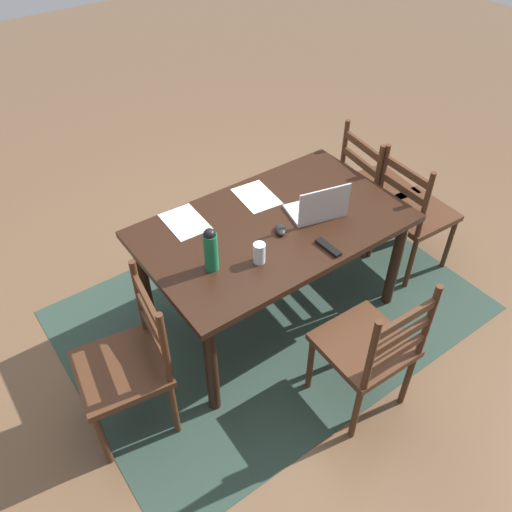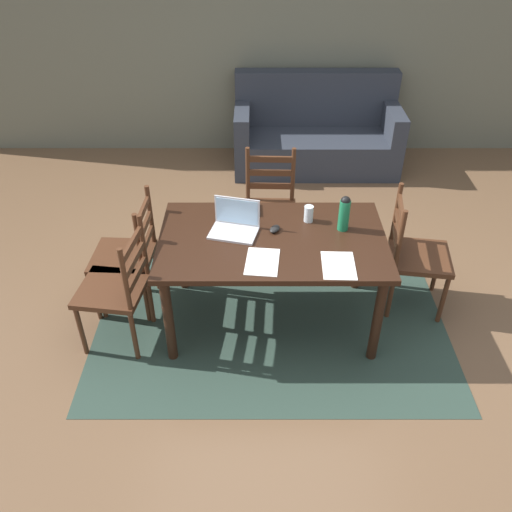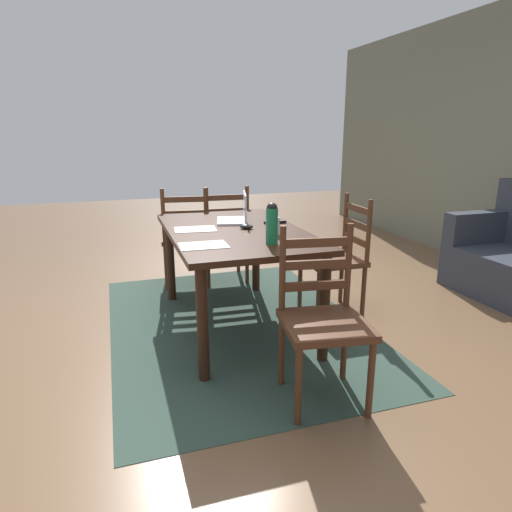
% 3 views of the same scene
% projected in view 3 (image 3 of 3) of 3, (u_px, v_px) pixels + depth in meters
% --- Properties ---
extents(ground_plane, '(14.00, 14.00, 0.00)m').
position_uv_depth(ground_plane, '(236.00, 325.00, 3.46)').
color(ground_plane, brown).
extents(area_rug, '(2.62, 1.84, 0.01)m').
position_uv_depth(area_rug, '(236.00, 324.00, 3.46)').
color(area_rug, '#2D4238').
rests_on(area_rug, ground).
extents(dining_table, '(1.56, 0.94, 0.75)m').
position_uv_depth(dining_table, '(235.00, 241.00, 3.28)').
color(dining_table, black).
rests_on(dining_table, ground).
extents(chair_far_head, '(0.45, 0.45, 0.95)m').
position_uv_depth(chair_far_head, '(337.00, 258.00, 3.58)').
color(chair_far_head, '#4C2B19').
rests_on(chair_far_head, ground).
extents(chair_left_far, '(0.46, 0.46, 0.95)m').
position_uv_depth(chair_left_far, '(224.00, 235.00, 4.37)').
color(chair_left_far, '#4C2B19').
rests_on(chair_left_far, ground).
extents(chair_left_near, '(0.50, 0.50, 0.95)m').
position_uv_depth(chair_left_near, '(185.00, 238.00, 4.25)').
color(chair_left_near, '#4C2B19').
rests_on(chair_left_near, ground).
extents(chair_right_far, '(0.50, 0.50, 0.95)m').
position_uv_depth(chair_right_far, '(323.00, 319.00, 2.41)').
color(chair_right_far, '#4C2B19').
rests_on(chair_right_far, ground).
extents(laptop, '(0.36, 0.29, 0.23)m').
position_uv_depth(laptop, '(237.00, 214.00, 3.50)').
color(laptop, silver).
rests_on(laptop, dining_table).
extents(water_bottle, '(0.08, 0.08, 0.26)m').
position_uv_depth(water_bottle, '(272.00, 223.00, 2.80)').
color(water_bottle, '#197247').
rests_on(water_bottle, dining_table).
extents(drinking_glass, '(0.07, 0.07, 0.12)m').
position_uv_depth(drinking_glass, '(275.00, 226.00, 3.06)').
color(drinking_glass, silver).
rests_on(drinking_glass, dining_table).
extents(computer_mouse, '(0.10, 0.12, 0.03)m').
position_uv_depth(computer_mouse, '(246.00, 227.00, 3.26)').
color(computer_mouse, black).
rests_on(computer_mouse, dining_table).
extents(tv_remote, '(0.05, 0.17, 0.02)m').
position_uv_depth(tv_remote, '(275.00, 222.00, 3.45)').
color(tv_remote, black).
rests_on(tv_remote, dining_table).
extents(paper_stack_left, '(0.22, 0.30, 0.00)m').
position_uv_depth(paper_stack_left, '(203.00, 245.00, 2.78)').
color(paper_stack_left, white).
rests_on(paper_stack_left, dining_table).
extents(paper_stack_right, '(0.24, 0.32, 0.00)m').
position_uv_depth(paper_stack_right, '(195.00, 229.00, 3.24)').
color(paper_stack_right, white).
rests_on(paper_stack_right, dining_table).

